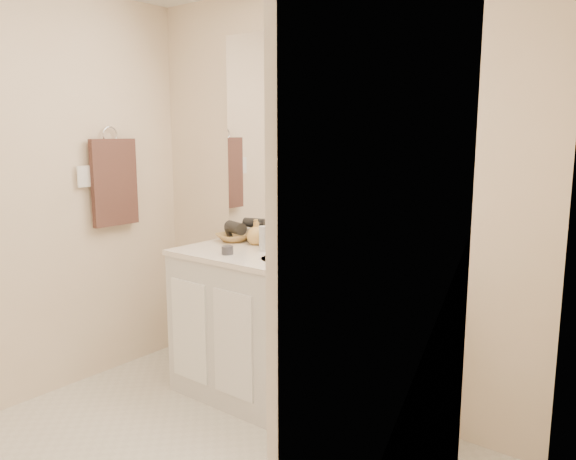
# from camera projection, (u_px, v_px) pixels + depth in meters

# --- Properties ---
(wall_back) EXTENTS (2.60, 0.02, 2.40)m
(wall_back) POSITION_uv_depth(u_px,v_px,m) (323.00, 197.00, 3.23)
(wall_back) COLOR #FEE6C7
(wall_back) RESTS_ON floor
(wall_right) EXTENTS (0.02, 2.60, 2.40)m
(wall_right) POSITION_uv_depth(u_px,v_px,m) (453.00, 278.00, 1.43)
(wall_right) COLOR #FEE6C7
(wall_right) RESTS_ON floor
(vanity_cabinet) EXTENTS (1.50, 0.55, 0.85)m
(vanity_cabinet) POSITION_uv_depth(u_px,v_px,m) (293.00, 338.00, 3.15)
(vanity_cabinet) COLOR silver
(vanity_cabinet) RESTS_ON floor
(countertop) EXTENTS (1.52, 0.57, 0.03)m
(countertop) POSITION_uv_depth(u_px,v_px,m) (294.00, 262.00, 3.07)
(countertop) COLOR white
(countertop) RESTS_ON vanity_cabinet
(backsplash) EXTENTS (1.52, 0.03, 0.08)m
(backsplash) POSITION_uv_depth(u_px,v_px,m) (321.00, 245.00, 3.27)
(backsplash) COLOR white
(backsplash) RESTS_ON countertop
(sink_basin) EXTENTS (0.37, 0.37, 0.02)m
(sink_basin) POSITION_uv_depth(u_px,v_px,m) (291.00, 262.00, 3.06)
(sink_basin) COLOR beige
(sink_basin) RESTS_ON countertop
(faucet) EXTENTS (0.02, 0.02, 0.11)m
(faucet) POSITION_uv_depth(u_px,v_px,m) (311.00, 245.00, 3.19)
(faucet) COLOR silver
(faucet) RESTS_ON countertop
(mirror) EXTENTS (1.48, 0.01, 1.20)m
(mirror) POSITION_uv_depth(u_px,v_px,m) (323.00, 133.00, 3.16)
(mirror) COLOR white
(mirror) RESTS_ON wall_back
(blue_mug) EXTENTS (0.09, 0.09, 0.11)m
(blue_mug) POSITION_uv_depth(u_px,v_px,m) (297.00, 243.00, 3.23)
(blue_mug) COLOR navy
(blue_mug) RESTS_ON countertop
(tan_cup) EXTENTS (0.08, 0.08, 0.08)m
(tan_cup) POSITION_uv_depth(u_px,v_px,m) (321.00, 252.00, 3.05)
(tan_cup) COLOR tan
(tan_cup) RESTS_ON countertop
(toothbrush) EXTENTS (0.02, 0.04, 0.21)m
(toothbrush) POSITION_uv_depth(u_px,v_px,m) (323.00, 233.00, 3.03)
(toothbrush) COLOR #FF438F
(toothbrush) RESTS_ON tan_cup
(mouthwash_bottle) EXTENTS (0.09, 0.09, 0.17)m
(mouthwash_bottle) POSITION_uv_depth(u_px,v_px,m) (338.00, 251.00, 2.88)
(mouthwash_bottle) COLOR #0DA4A5
(mouthwash_bottle) RESTS_ON countertop
(soap_dish) EXTENTS (0.10, 0.09, 0.01)m
(soap_dish) POSITION_uv_depth(u_px,v_px,m) (347.00, 277.00, 2.68)
(soap_dish) COLOR silver
(soap_dish) RESTS_ON countertop
(green_soap) EXTENTS (0.08, 0.06, 0.03)m
(green_soap) POSITION_uv_depth(u_px,v_px,m) (347.00, 273.00, 2.67)
(green_soap) COLOR #A2E337
(green_soap) RESTS_ON soap_dish
(orange_comb) EXTENTS (0.12, 0.07, 0.01)m
(orange_comb) POSITION_uv_depth(u_px,v_px,m) (288.00, 270.00, 2.82)
(orange_comb) COLOR orange
(orange_comb) RESTS_ON countertop
(dark_jar) EXTENTS (0.09, 0.09, 0.05)m
(dark_jar) POSITION_uv_depth(u_px,v_px,m) (227.00, 250.00, 3.19)
(dark_jar) COLOR #3C3B42
(dark_jar) RESTS_ON countertop
(extra_white_bottle) EXTENTS (0.05, 0.05, 0.15)m
(extra_white_bottle) POSITION_uv_depth(u_px,v_px,m) (263.00, 239.00, 3.27)
(extra_white_bottle) COLOR silver
(extra_white_bottle) RESTS_ON countertop
(soap_bottle_white) EXTENTS (0.11, 0.11, 0.22)m
(soap_bottle_white) POSITION_uv_depth(u_px,v_px,m) (282.00, 229.00, 3.37)
(soap_bottle_white) COLOR white
(soap_bottle_white) RESTS_ON countertop
(soap_bottle_cream) EXTENTS (0.10, 0.10, 0.17)m
(soap_bottle_cream) POSITION_uv_depth(u_px,v_px,m) (268.00, 234.00, 3.36)
(soap_bottle_cream) COLOR #F1E0C5
(soap_bottle_cream) RESTS_ON countertop
(soap_bottle_yellow) EXTENTS (0.15, 0.15, 0.16)m
(soap_bottle_yellow) POSITION_uv_depth(u_px,v_px,m) (256.00, 232.00, 3.46)
(soap_bottle_yellow) COLOR #E4AE58
(soap_bottle_yellow) RESTS_ON countertop
(wicker_basket) EXTENTS (0.24, 0.24, 0.05)m
(wicker_basket) POSITION_uv_depth(u_px,v_px,m) (233.00, 237.00, 3.57)
(wicker_basket) COLOR #AF8546
(wicker_basket) RESTS_ON countertop
(hair_dryer) EXTENTS (0.17, 0.12, 0.08)m
(hair_dryer) POSITION_uv_depth(u_px,v_px,m) (235.00, 228.00, 3.55)
(hair_dryer) COLOR black
(hair_dryer) RESTS_ON wicker_basket
(towel_ring) EXTENTS (0.01, 0.11, 0.11)m
(towel_ring) POSITION_uv_depth(u_px,v_px,m) (110.00, 135.00, 3.53)
(towel_ring) COLOR silver
(towel_ring) RESTS_ON wall_left
(hand_towel) EXTENTS (0.04, 0.32, 0.55)m
(hand_towel) POSITION_uv_depth(u_px,v_px,m) (114.00, 182.00, 3.57)
(hand_towel) COLOR black
(hand_towel) RESTS_ON towel_ring
(switch_plate) EXTENTS (0.01, 0.08, 0.13)m
(switch_plate) POSITION_uv_depth(u_px,v_px,m) (84.00, 176.00, 3.42)
(switch_plate) COLOR white
(switch_plate) RESTS_ON wall_left
(door) EXTENTS (0.02, 0.82, 2.00)m
(door) POSITION_uv_depth(u_px,v_px,m) (391.00, 393.00, 1.24)
(door) COLOR white
(door) RESTS_ON floor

